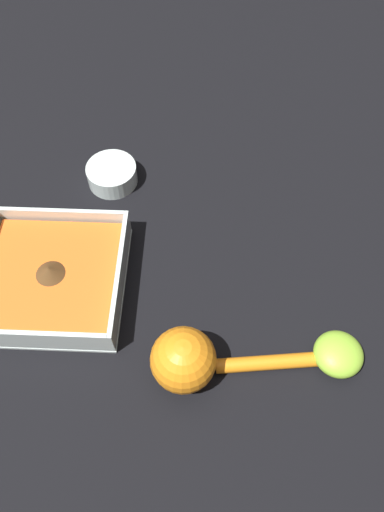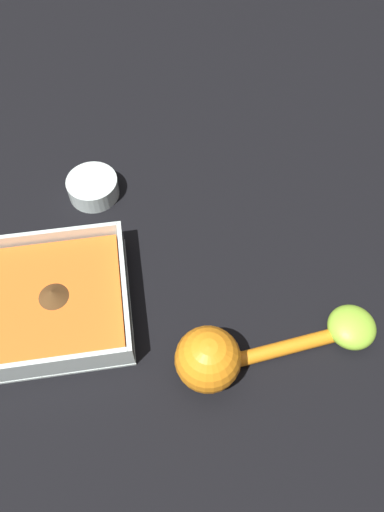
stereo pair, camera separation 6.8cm
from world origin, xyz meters
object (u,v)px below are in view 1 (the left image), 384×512
Objects in this scene: lemon_squeezer at (191,360)px; square_dish at (53,279)px; spice_bowl at (112,175)px; lemon_half at (338,354)px.

square_dish is at bearing -37.46° from lemon_squeezer.
square_dish is 0.22m from lemon_squeezer.
spice_bowl is at bearing -16.44° from square_dish.
square_dish is 0.91× the size of lemon_squeezer.
square_dish is 3.09× the size of lemon_half.
square_dish is 0.38m from lemon_half.
spice_bowl is at bearing 48.36° from lemon_half.
lemon_half is at bearing -131.64° from spice_bowl.
square_dish is 0.20m from spice_bowl.
lemon_half is at bearing -179.46° from lemon_squeezer.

